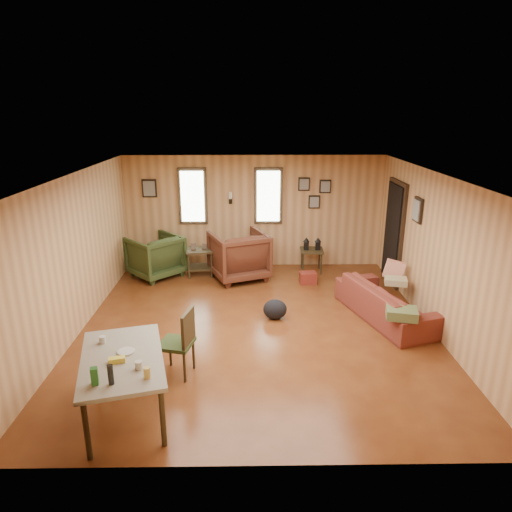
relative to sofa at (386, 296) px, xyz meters
The scene contains 11 objects.
room 2.12m from the sofa, behind, with size 5.54×6.04×2.44m.
sofa is the anchor object (origin of this frame).
recliner_brown 3.11m from the sofa, 142.11° to the left, with size 1.04×0.97×1.07m, color #502618.
recliner_green 4.64m from the sofa, 153.80° to the left, with size 0.92×0.87×0.95m, color #303E1C.
end_table 3.88m from the sofa, 147.34° to the left, with size 0.61×0.57×0.70m.
side_table 2.46m from the sofa, 111.99° to the left, with size 0.49×0.49×0.75m.
cooler 1.94m from the sofa, 124.19° to the left, with size 0.34×0.26×0.23m.
backpack 1.83m from the sofa, behind, with size 0.47×0.42×0.34m.
sofa_pillows 0.23m from the sofa, 41.73° to the right, with size 0.82×1.91×0.39m.
dining_table 4.40m from the sofa, 145.85° to the right, with size 1.20×1.61×0.95m.
dining_chair 3.52m from the sofa, 152.27° to the right, with size 0.49×0.49×0.91m.
Camera 1 is at (-0.11, -6.60, 3.33)m, focal length 32.00 mm.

